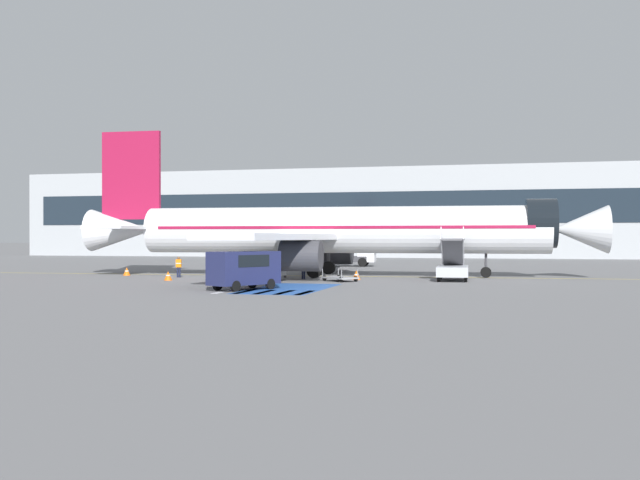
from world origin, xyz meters
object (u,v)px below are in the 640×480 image
(ground_crew_2, at_px, (304,265))
(service_van_1, at_px, (250,264))
(ground_crew_0, at_px, (285,266))
(fuel_tanker, at_px, (334,251))
(service_van_0, at_px, (244,267))
(traffic_cone_1, at_px, (168,276))
(boarding_stairs_forward, at_px, (453,267))
(baggage_cart, at_px, (340,278))
(terminal_building, at_px, (439,213))
(traffic_cone_0, at_px, (127,271))
(traffic_cone_2, at_px, (356,275))
(ground_crew_1, at_px, (179,265))
(airliner, at_px, (332,230))

(ground_crew_2, bearing_deg, service_van_1, -3.44)
(service_van_1, xyz_separation_m, ground_crew_0, (1.31, 4.47, -0.24))
(fuel_tanker, xyz_separation_m, service_van_0, (2.91, -36.74, -0.30))
(ground_crew_0, distance_m, traffic_cone_1, 9.13)
(boarding_stairs_forward, bearing_deg, baggage_cart, -162.92)
(ground_crew_2, height_order, terminal_building, terminal_building)
(ground_crew_0, distance_m, ground_crew_2, 2.74)
(boarding_stairs_forward, distance_m, traffic_cone_0, 26.53)
(boarding_stairs_forward, height_order, traffic_cone_2, boarding_stairs_forward)
(fuel_tanker, bearing_deg, service_van_1, -4.13)
(ground_crew_2, bearing_deg, boarding_stairs_forward, 143.53)
(ground_crew_1, bearing_deg, ground_crew_2, 166.59)
(fuel_tanker, bearing_deg, service_van_0, 0.12)
(traffic_cone_1, xyz_separation_m, terminal_building, (13.64, 69.00, 6.64))
(traffic_cone_0, xyz_separation_m, traffic_cone_2, (19.49, -1.45, 0.01))
(service_van_1, bearing_deg, airliner, -90.72)
(fuel_tanker, distance_m, service_van_1, 27.79)
(ground_crew_0, height_order, traffic_cone_1, ground_crew_0)
(ground_crew_1, distance_m, ground_crew_2, 10.18)
(baggage_cart, bearing_deg, terminal_building, 41.77)
(baggage_cart, xyz_separation_m, ground_crew_2, (-3.18, 1.80, 0.79))
(baggage_cart, bearing_deg, ground_crew_2, 103.28)
(airliner, relative_size, terminal_building, 0.30)
(service_van_1, relative_size, traffic_cone_2, 8.27)
(airliner, height_order, terminal_building, terminal_building)
(traffic_cone_1, distance_m, terminal_building, 70.64)
(fuel_tanker, height_order, service_van_1, fuel_tanker)
(service_van_1, relative_size, ground_crew_0, 3.49)
(airliner, xyz_separation_m, traffic_cone_2, (2.85, -4.49, -3.37))
(service_van_0, distance_m, traffic_cone_0, 20.20)
(ground_crew_0, bearing_deg, boarding_stairs_forward, 88.33)
(traffic_cone_0, bearing_deg, traffic_cone_2, -4.25)
(service_van_1, relative_size, traffic_cone_0, 8.55)
(fuel_tanker, distance_m, service_van_0, 36.86)
(ground_crew_2, distance_m, traffic_cone_2, 4.01)
(fuel_tanker, bearing_deg, boarding_stairs_forward, 26.31)
(fuel_tanker, height_order, terminal_building, terminal_building)
(ground_crew_0, relative_size, terminal_building, 0.01)
(baggage_cart, relative_size, traffic_cone_0, 4.37)
(airliner, bearing_deg, boarding_stairs_forward, 65.47)
(service_van_1, bearing_deg, ground_crew_0, -76.88)
(ground_crew_0, height_order, ground_crew_1, ground_crew_0)
(baggage_cart, distance_m, traffic_cone_0, 19.11)
(traffic_cone_1, bearing_deg, ground_crew_2, 21.79)
(baggage_cart, relative_size, traffic_cone_1, 4.36)
(ground_crew_1, bearing_deg, airliner, -169.41)
(baggage_cart, xyz_separation_m, traffic_cone_1, (-12.40, -1.89, 0.08))
(traffic_cone_1, bearing_deg, service_van_1, 10.41)
(fuel_tanker, bearing_deg, traffic_cone_1, -15.71)
(traffic_cone_0, bearing_deg, terminal_building, 72.51)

